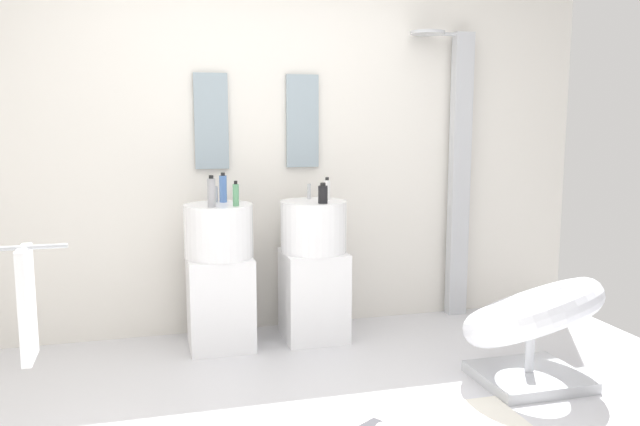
{
  "coord_description": "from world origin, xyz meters",
  "views": [
    {
      "loc": [
        -0.74,
        -2.71,
        1.44
      ],
      "look_at": [
        0.15,
        0.55,
        0.95
      ],
      "focal_mm": 36.14,
      "sensor_mm": 36.0,
      "label": 1
    }
  ],
  "objects": [
    {
      "name": "rear_partition",
      "position": [
        0.0,
        1.65,
        1.3
      ],
      "size": [
        4.8,
        0.1,
        2.6
      ],
      "primitive_type": "cube",
      "color": "silver",
      "rests_on": "ground_plane"
    },
    {
      "name": "vanity_mirror_right",
      "position": [
        0.31,
        1.58,
        1.43
      ],
      "size": [
        0.22,
        0.03,
        0.62
      ],
      "primitive_type": "cube",
      "color": "#8C9EA8"
    },
    {
      "name": "lounge_chair",
      "position": [
        1.27,
        0.26,
        0.35
      ],
      "size": [
        1.1,
        1.1,
        0.65
      ],
      "color": "#B7BABF",
      "rests_on": "ground_plane"
    },
    {
      "name": "soap_bottle_blue",
      "position": [
        -0.26,
        1.38,
        1.01
      ],
      "size": [
        0.05,
        0.05,
        0.19
      ],
      "color": "#4C72B7",
      "rests_on": "pedestal_sink_left"
    },
    {
      "name": "towel_rack",
      "position": [
        -1.28,
        0.23,
        0.63
      ],
      "size": [
        0.37,
        0.22,
        0.95
      ],
      "color": "#B7BABF",
      "rests_on": "ground_plane"
    },
    {
      "name": "vanity_mirror_left",
      "position": [
        -0.31,
        1.58,
        1.43
      ],
      "size": [
        0.22,
        0.03,
        0.62
      ],
      "primitive_type": "cube",
      "color": "#8C9EA8"
    },
    {
      "name": "shower_column",
      "position": [
        1.45,
        1.53,
        1.08
      ],
      "size": [
        0.49,
        0.24,
        2.05
      ],
      "color": "#B7BABF",
      "rests_on": "ground_plane"
    },
    {
      "name": "pedestal_sink_left",
      "position": [
        -0.31,
        1.28,
        0.47
      ],
      "size": [
        0.43,
        0.43,
        1.02
      ],
      "color": "white",
      "rests_on": "ground_plane"
    },
    {
      "name": "soap_bottle_green",
      "position": [
        -0.21,
        1.17,
        0.99
      ],
      "size": [
        0.04,
        0.04,
        0.15
      ],
      "color": "#59996B",
      "rests_on": "pedestal_sink_left"
    },
    {
      "name": "soap_bottle_grey",
      "position": [
        -0.36,
        1.16,
        1.01
      ],
      "size": [
        0.05,
        0.05,
        0.19
      ],
      "color": "#99999E",
      "rests_on": "pedestal_sink_left"
    },
    {
      "name": "soap_bottle_black",
      "position": [
        0.33,
        1.15,
        0.98
      ],
      "size": [
        0.06,
        0.06,
        0.13
      ],
      "color": "black",
      "rests_on": "pedestal_sink_right"
    },
    {
      "name": "soap_bottle_white",
      "position": [
        0.41,
        1.33,
        0.99
      ],
      "size": [
        0.04,
        0.04,
        0.15
      ],
      "color": "white",
      "rests_on": "pedestal_sink_right"
    },
    {
      "name": "pedestal_sink_right",
      "position": [
        0.31,
        1.28,
        0.47
      ],
      "size": [
        0.43,
        0.43,
        1.02
      ],
      "color": "white",
      "rests_on": "ground_plane"
    }
  ]
}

